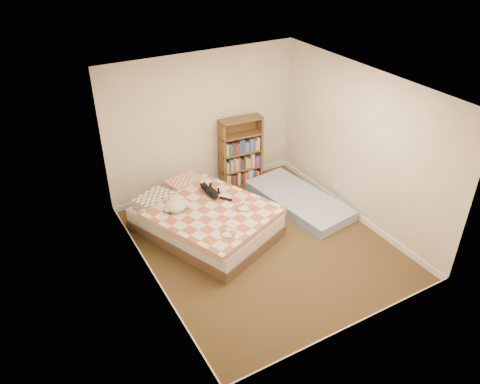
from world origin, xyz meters
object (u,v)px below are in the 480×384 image
bookshelf (240,159)px  white_dog (177,206)px  floor_mattress (298,200)px  bed (204,218)px  black_cat (211,191)px

bookshelf → white_dog: 1.95m
bookshelf → floor_mattress: (0.51, -1.16, -0.41)m
floor_mattress → white_dog: bearing=168.0°
bed → white_dog: bearing=147.9°
bookshelf → white_dog: bearing=-144.8°
floor_mattress → black_cat: black_cat is taller
bookshelf → black_cat: (-1.02, -0.85, 0.07)m
floor_mattress → bed: bearing=169.4°
bed → black_cat: 0.45m
floor_mattress → black_cat: bearing=160.7°
floor_mattress → black_cat: (-1.53, 0.31, 0.48)m
bookshelf → black_cat: size_ratio=2.04×
bookshelf → black_cat: bookshelf is taller
black_cat → white_dog: (-0.65, -0.15, 0.02)m
black_cat → white_dog: 0.67m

